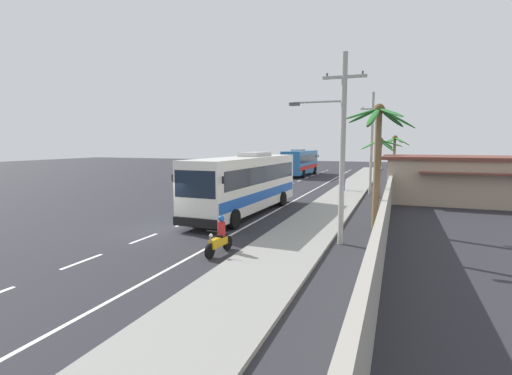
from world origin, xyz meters
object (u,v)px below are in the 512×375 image
(palm_nearest, at_px, (380,154))
(roadside_building, at_px, (489,180))
(coach_bus_far_lane, at_px, (300,162))
(pedestrian_near_kerb, at_px, (344,181))
(utility_pole_mid, at_px, (372,142))
(motorcycle_beside_bus, at_px, (220,238))
(utility_pole_nearest, at_px, (341,144))
(palm_third, at_px, (378,140))
(palm_second, at_px, (394,148))
(coach_bus_foreground, at_px, (246,182))

(palm_nearest, xyz_separation_m, roadside_building, (7.78, -0.33, -1.81))
(coach_bus_far_lane, xyz_separation_m, pedestrian_near_kerb, (8.04, -15.72, -0.98))
(utility_pole_mid, xyz_separation_m, roadside_building, (8.58, -2.35, -2.83))
(coach_bus_far_lane, relative_size, utility_pole_mid, 1.25)
(motorcycle_beside_bus, bearing_deg, palm_nearest, 74.77)
(utility_pole_mid, bearing_deg, utility_pole_nearest, -90.40)
(palm_nearest, xyz_separation_m, palm_third, (0.41, -12.06, 1.03))
(pedestrian_near_kerb, xyz_separation_m, utility_pole_nearest, (2.31, -18.67, 3.49))
(pedestrian_near_kerb, height_order, palm_third, palm_third)
(utility_pole_mid, height_order, palm_nearest, utility_pole_mid)
(palm_third, bearing_deg, palm_second, 88.54)
(utility_pole_mid, distance_m, roadside_building, 9.34)
(motorcycle_beside_bus, xyz_separation_m, pedestrian_near_kerb, (1.94, 21.94, 0.30))
(coach_bus_foreground, distance_m, palm_nearest, 12.98)
(palm_nearest, distance_m, palm_third, 12.11)
(utility_pole_nearest, xyz_separation_m, palm_nearest, (0.93, 15.76, -0.86))
(pedestrian_near_kerb, bearing_deg, palm_third, 41.01)
(coach_bus_far_lane, height_order, utility_pole_nearest, utility_pole_nearest)
(utility_pole_nearest, height_order, palm_nearest, utility_pole_nearest)
(palm_nearest, relative_size, palm_third, 0.77)
(motorcycle_beside_bus, xyz_separation_m, palm_third, (5.59, 6.96, 3.96))
(pedestrian_near_kerb, distance_m, utility_pole_nearest, 19.13)
(palm_third, bearing_deg, roadside_building, 57.87)
(coach_bus_foreground, height_order, pedestrian_near_kerb, coach_bus_foreground)
(palm_third, distance_m, roadside_building, 14.14)
(coach_bus_far_lane, distance_m, palm_second, 14.82)
(coach_bus_far_lane, relative_size, pedestrian_near_kerb, 7.17)
(utility_pole_nearest, bearing_deg, motorcycle_beside_bus, -142.47)
(palm_nearest, bearing_deg, utility_pole_mid, 111.74)
(palm_third, height_order, roadside_building, palm_third)
(roadside_building, bearing_deg, utility_pole_mid, 164.72)
(utility_pole_mid, distance_m, palm_second, 8.78)
(palm_nearest, bearing_deg, coach_bus_foreground, -125.84)
(coach_bus_far_lane, xyz_separation_m, motorcycle_beside_bus, (6.10, -37.66, -1.29))
(utility_pole_nearest, distance_m, utility_pole_mid, 17.77)
(palm_nearest, bearing_deg, utility_pole_nearest, -93.37)
(motorcycle_beside_bus, height_order, roadside_building, roadside_building)
(coach_bus_far_lane, distance_m, utility_pole_mid, 19.83)
(pedestrian_near_kerb, relative_size, utility_pole_mid, 0.18)
(coach_bus_foreground, relative_size, coach_bus_far_lane, 1.10)
(palm_nearest, distance_m, palm_second, 10.63)
(coach_bus_foreground, distance_m, coach_bus_far_lane, 29.32)
(palm_nearest, bearing_deg, pedestrian_near_kerb, 137.99)
(palm_third, xyz_separation_m, roadside_building, (7.37, 11.73, -2.84))
(palm_third, bearing_deg, coach_bus_foreground, 168.53)
(utility_pole_mid, bearing_deg, palm_third, -85.06)
(coach_bus_foreground, height_order, utility_pole_nearest, utility_pole_nearest)
(coach_bus_foreground, relative_size, motorcycle_beside_bus, 6.22)
(motorcycle_beside_bus, bearing_deg, pedestrian_near_kerb, 84.94)
(coach_bus_foreground, height_order, coach_bus_far_lane, coach_bus_foreground)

